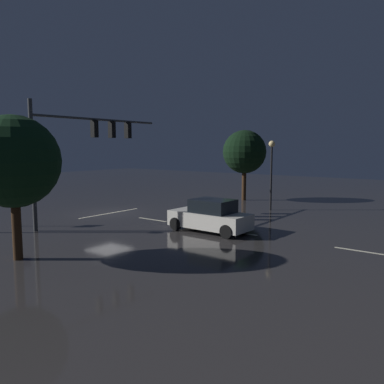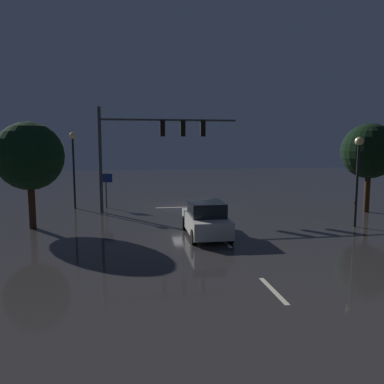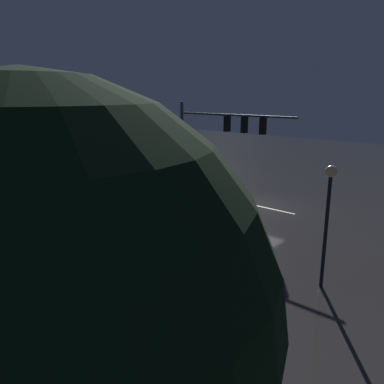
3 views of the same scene
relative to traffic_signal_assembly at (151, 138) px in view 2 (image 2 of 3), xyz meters
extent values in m
plane|color=#2D2B2B|center=(-2.82, -1.34, -4.83)|extent=(80.00, 80.00, 0.00)
cylinder|color=#383A3D|center=(3.28, 0.01, -1.42)|extent=(0.22, 0.22, 6.82)
cylinder|color=#383A3D|center=(-1.20, 0.01, 1.19)|extent=(8.95, 0.14, 0.14)
cube|color=black|center=(-0.75, 0.01, 0.62)|extent=(0.32, 0.36, 1.00)
sphere|color=black|center=(-0.75, -0.18, 0.94)|extent=(0.20, 0.20, 0.20)
sphere|color=black|center=(-0.75, -0.18, 0.62)|extent=(0.20, 0.20, 0.20)
sphere|color=#19F24C|center=(-0.75, -0.18, 0.30)|extent=(0.20, 0.20, 0.20)
cube|color=black|center=(-2.09, 0.01, 0.62)|extent=(0.32, 0.36, 1.00)
sphere|color=black|center=(-2.09, -0.18, 0.94)|extent=(0.20, 0.20, 0.20)
sphere|color=black|center=(-2.09, -0.18, 0.62)|extent=(0.20, 0.20, 0.20)
sphere|color=#19F24C|center=(-2.09, -0.18, 0.30)|extent=(0.20, 0.20, 0.20)
cube|color=black|center=(-3.43, 0.01, 0.62)|extent=(0.32, 0.36, 1.00)
sphere|color=black|center=(-3.43, -0.18, 0.94)|extent=(0.20, 0.20, 0.20)
sphere|color=black|center=(-3.43, -0.18, 0.62)|extent=(0.20, 0.20, 0.20)
sphere|color=#19F24C|center=(-3.43, -0.18, 0.30)|extent=(0.20, 0.20, 0.20)
cube|color=beige|center=(-2.82, 2.66, -4.82)|extent=(0.16, 2.20, 0.01)
cube|color=beige|center=(-2.82, 8.66, -4.82)|extent=(0.16, 2.20, 0.01)
cube|color=beige|center=(-2.82, 14.66, -4.82)|extent=(0.16, 2.20, 0.01)
cube|color=beige|center=(-2.82, -1.19, -4.82)|extent=(5.00, 0.16, 0.01)
cube|color=silver|center=(-2.19, 7.31, -4.21)|extent=(1.87, 4.33, 0.80)
cube|color=black|center=(-2.18, 7.51, -3.47)|extent=(1.63, 2.12, 0.68)
cylinder|color=black|center=(-1.37, 5.70, -4.49)|extent=(0.23, 0.68, 0.68)
cylinder|color=black|center=(-3.05, 5.72, -4.49)|extent=(0.23, 0.68, 0.68)
cylinder|color=black|center=(-1.32, 8.90, -4.49)|extent=(0.23, 0.68, 0.68)
cylinder|color=black|center=(-3.00, 8.92, -4.49)|extent=(0.23, 0.68, 0.68)
sphere|color=#F9EFC6|center=(-1.57, 5.18, -4.16)|extent=(0.20, 0.20, 0.20)
sphere|color=#F9EFC6|center=(-2.87, 5.20, -4.16)|extent=(0.20, 0.20, 0.20)
cylinder|color=black|center=(-10.54, 6.73, -2.61)|extent=(0.14, 0.14, 4.43)
sphere|color=#F9D88C|center=(-10.54, 6.73, -0.22)|extent=(0.44, 0.44, 0.44)
cylinder|color=black|center=(5.22, -1.91, -2.41)|extent=(0.14, 0.14, 4.84)
sphere|color=#F9D88C|center=(5.22, -1.91, 0.20)|extent=(0.44, 0.44, 0.44)
cylinder|color=#383A3D|center=(3.08, -1.85, -3.60)|extent=(0.09, 0.09, 2.45)
cube|color=navy|center=(3.08, -1.85, -2.73)|extent=(0.89, 0.23, 0.60)
cylinder|color=#382314|center=(6.58, 4.26, -3.58)|extent=(0.36, 0.36, 2.50)
sphere|color=black|center=(6.58, 4.26, -0.99)|extent=(3.55, 3.55, 3.55)
cylinder|color=#382314|center=(-13.92, 2.67, -3.49)|extent=(0.36, 0.36, 2.67)
sphere|color=black|center=(-13.92, 2.67, -0.82)|extent=(3.56, 3.56, 3.56)
camera|label=1|loc=(14.32, 18.68, -0.46)|focal=36.52mm
camera|label=2|loc=(1.48, 25.39, -0.35)|focal=35.88mm
camera|label=3|loc=(-16.03, 20.43, 2.54)|focal=36.29mm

